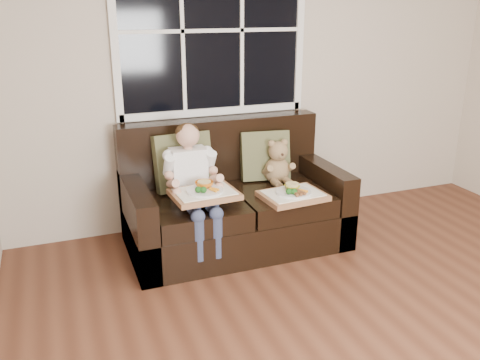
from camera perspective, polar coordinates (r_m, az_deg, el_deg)
name	(u,v)px	position (r m, az deg, el deg)	size (l,w,h in m)	color
window_back	(212,31)	(4.25, -3.14, 16.42)	(1.62, 0.04, 1.37)	black
loveseat	(233,206)	(4.11, -0.83, -2.89)	(1.70, 0.92, 0.96)	black
pillow_left	(183,162)	(4.03, -6.42, 2.05)	(0.47, 0.24, 0.46)	brown
pillow_right	(265,156)	(4.25, 2.82, 2.76)	(0.43, 0.25, 0.42)	brown
child	(192,176)	(3.78, -5.37, 0.50)	(0.39, 0.60, 0.88)	white
teddy_bear	(278,165)	(4.18, 4.25, 1.70)	(0.22, 0.28, 0.38)	#9C7D52
tray_left	(204,193)	(3.63, -4.02, -1.41)	(0.48, 0.38, 0.11)	#AA704C
tray_right	(293,194)	(3.88, 5.96, -1.63)	(0.50, 0.40, 0.11)	#AA704C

